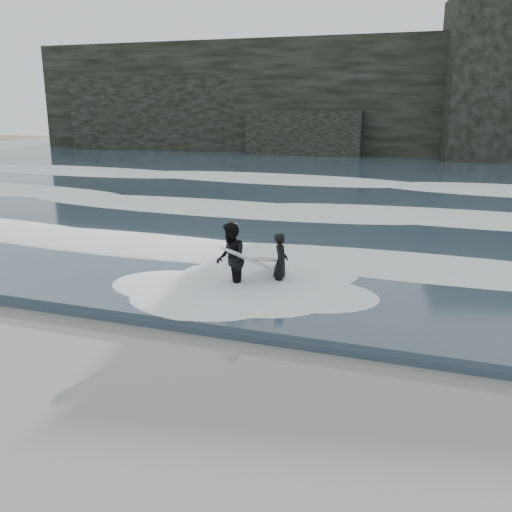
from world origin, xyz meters
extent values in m
plane|color=brown|center=(0.00, 0.00, 0.00)|extent=(120.00, 120.00, 0.00)
cube|color=#2F3B4A|center=(0.00, 29.00, 0.15)|extent=(90.00, 52.00, 0.30)
cube|color=black|center=(0.00, 46.00, 5.00)|extent=(70.00, 9.00, 10.00)
ellipsoid|color=white|center=(0.00, 9.00, 0.40)|extent=(60.00, 3.20, 0.20)
ellipsoid|color=white|center=(0.00, 16.00, 0.42)|extent=(60.00, 4.00, 0.24)
ellipsoid|color=white|center=(0.00, 25.00, 0.45)|extent=(60.00, 4.80, 0.30)
imported|color=black|center=(0.73, 6.38, 0.78)|extent=(0.49, 0.64, 1.56)
ellipsoid|color=silver|center=(0.33, 6.43, 0.81)|extent=(0.85, 2.28, 0.78)
imported|color=black|center=(-0.38, 5.67, 0.95)|extent=(1.05, 1.15, 1.91)
ellipsoid|color=white|center=(0.04, 5.67, 1.02)|extent=(1.20, 1.81, 0.99)
camera|label=1|loc=(4.91, -7.19, 4.84)|focal=40.00mm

